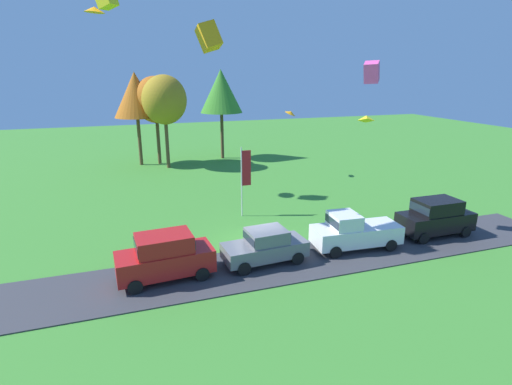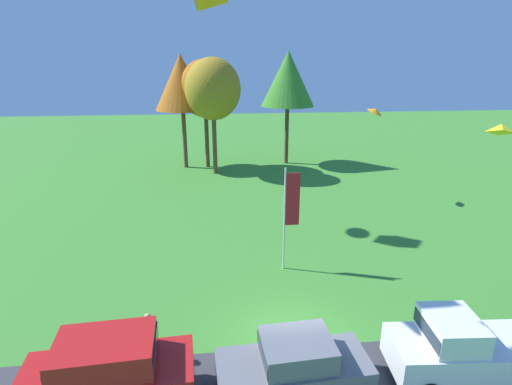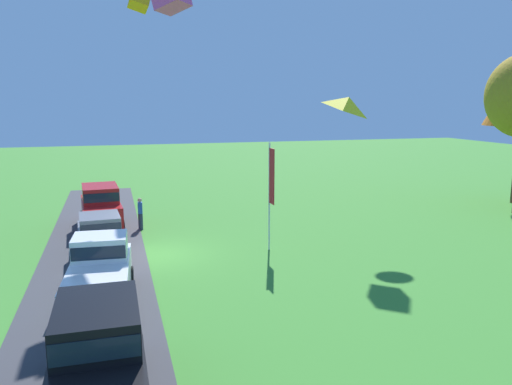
% 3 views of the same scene
% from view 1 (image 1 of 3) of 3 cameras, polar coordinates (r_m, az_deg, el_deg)
% --- Properties ---
extents(ground_plane, '(120.00, 120.00, 0.00)m').
position_cam_1_polar(ground_plane, '(23.64, 0.10, -7.47)').
color(ground_plane, '#3D842D').
extents(pavement_strip, '(36.00, 4.40, 0.06)m').
position_cam_1_polar(pavement_strip, '(21.35, 2.44, -10.21)').
color(pavement_strip, '#38383D').
rests_on(pavement_strip, ground).
extents(car_suv_by_flagpole, '(4.72, 2.31, 2.28)m').
position_cam_1_polar(car_suv_by_flagpole, '(19.91, -12.89, -8.69)').
color(car_suv_by_flagpole, red).
rests_on(car_suv_by_flagpole, ground).
extents(car_sedan_near_entrance, '(4.51, 2.20, 1.84)m').
position_cam_1_polar(car_sedan_near_entrance, '(21.07, 1.35, -7.53)').
color(car_sedan_near_entrance, slate).
rests_on(car_sedan_near_entrance, ground).
extents(car_pickup_mid_row, '(5.11, 2.30, 2.14)m').
position_cam_1_polar(car_pickup_mid_row, '(23.33, 13.72, -5.37)').
color(car_pickup_mid_row, white).
rests_on(car_pickup_mid_row, ground).
extents(car_suv_far_end, '(4.60, 2.05, 2.28)m').
position_cam_1_polar(car_suv_far_end, '(26.78, 24.29, -3.07)').
color(car_suv_far_end, black).
rests_on(car_suv_far_end, ground).
extents(person_on_lawn, '(0.36, 0.24, 1.71)m').
position_cam_1_polar(person_on_lawn, '(21.94, -11.37, -7.32)').
color(person_on_lawn, '#2D334C').
rests_on(person_on_lawn, ground).
extents(tree_left_of_center, '(4.63, 4.63, 9.78)m').
position_cam_1_polar(tree_left_of_center, '(44.48, -16.80, 13.20)').
color(tree_left_of_center, brown).
rests_on(tree_left_of_center, ground).
extents(tree_center_back, '(4.43, 4.43, 9.35)m').
position_cam_1_polar(tree_center_back, '(44.55, -14.16, 12.70)').
color(tree_center_back, brown).
rests_on(tree_center_back, ground).
extents(tree_lone_near, '(4.50, 4.50, 9.51)m').
position_cam_1_polar(tree_lone_near, '(42.39, -12.96, 12.75)').
color(tree_lone_near, brown).
rests_on(tree_lone_near, ground).
extents(tree_far_left, '(4.76, 4.76, 10.04)m').
position_cam_1_polar(tree_far_left, '(46.35, -5.01, 14.20)').
color(tree_far_left, brown).
rests_on(tree_far_left, ground).
extents(flag_banner, '(0.71, 0.08, 4.90)m').
position_cam_1_polar(flag_banner, '(27.35, -1.62, 2.82)').
color(flag_banner, silver).
rests_on(flag_banner, ground).
extents(kite_diamond_topmost, '(1.22, 1.27, 0.65)m').
position_cam_1_polar(kite_diamond_topmost, '(29.86, 15.45, 10.21)').
color(kite_diamond_topmost, yellow).
extents(kite_delta_trailing_tail, '(1.71, 1.69, 0.48)m').
position_cam_1_polar(kite_delta_trailing_tail, '(33.64, -22.09, 23.07)').
color(kite_delta_trailing_tail, orange).
extents(kite_delta_near_flag, '(1.42, 1.42, 0.65)m').
position_cam_1_polar(kite_delta_near_flag, '(37.92, 4.96, 11.31)').
color(kite_delta_near_flag, orange).
extents(kite_box_low_drifter, '(1.33, 1.31, 1.33)m').
position_cam_1_polar(kite_box_low_drifter, '(24.68, 16.20, 16.19)').
color(kite_box_low_drifter, '#EA4C9E').
extents(kite_box_mid_center, '(1.19, 1.23, 1.57)m').
position_cam_1_polar(kite_box_mid_center, '(20.80, -6.76, 21.23)').
color(kite_box_mid_center, orange).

